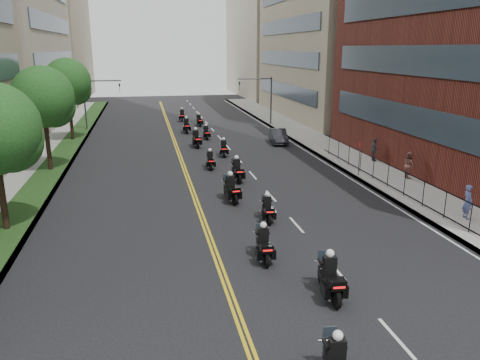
% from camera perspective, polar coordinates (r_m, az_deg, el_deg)
% --- Properties ---
extents(ground, '(160.00, 160.00, 0.00)m').
position_cam_1_polar(ground, '(15.13, 7.23, -19.94)').
color(ground, black).
rests_on(ground, ground).
extents(sidewalk_right, '(4.00, 90.00, 0.15)m').
position_cam_1_polar(sidewalk_right, '(40.94, 12.05, 3.12)').
color(sidewalk_right, gray).
rests_on(sidewalk_right, ground).
extents(sidewalk_left, '(4.00, 90.00, 0.15)m').
position_cam_1_polar(sidewalk_left, '(38.40, -22.97, 1.37)').
color(sidewalk_left, gray).
rests_on(sidewalk_left, ground).
extents(grass_strip, '(2.00, 90.00, 0.04)m').
position_cam_1_polar(grass_strip, '(38.22, -21.81, 1.58)').
color(grass_strip, '#193613').
rests_on(grass_strip, sidewalk_left).
extents(building_right_far, '(15.00, 28.00, 26.00)m').
position_cam_1_polar(building_right_far, '(93.28, 4.67, 18.31)').
color(building_right_far, '#B0A18E').
rests_on(building_right_far, ground).
extents(building_left_far, '(16.00, 28.00, 26.00)m').
position_cam_1_polar(building_left_far, '(91.42, -23.91, 17.13)').
color(building_left_far, gray).
rests_on(building_left_far, ground).
extents(iron_fence, '(0.05, 28.00, 1.50)m').
position_cam_1_polar(iron_fence, '(29.13, 20.41, -0.97)').
color(iron_fence, black).
rests_on(iron_fence, sidewalk_right).
extents(street_trees, '(4.40, 38.40, 7.98)m').
position_cam_1_polar(street_trees, '(31.16, -24.41, 7.62)').
color(street_trees, black).
rests_on(street_trees, ground).
extents(traffic_signal_right, '(4.09, 0.20, 5.60)m').
position_cam_1_polar(traffic_signal_right, '(55.54, 2.85, 10.49)').
color(traffic_signal_right, '#3F3F44').
rests_on(traffic_signal_right, ground).
extents(traffic_signal_left, '(4.09, 0.20, 5.60)m').
position_cam_1_polar(traffic_signal_left, '(54.08, -17.44, 9.65)').
color(traffic_signal_left, '#3F3F44').
rests_on(traffic_signal_left, ground).
extents(motorcycle_1, '(0.64, 2.46, 1.81)m').
position_cam_1_polar(motorcycle_1, '(17.69, 10.93, -11.74)').
color(motorcycle_1, black).
rests_on(motorcycle_1, ground).
extents(motorcycle_2, '(0.59, 2.29, 1.69)m').
position_cam_1_polar(motorcycle_2, '(20.24, 2.90, -7.95)').
color(motorcycle_2, black).
rests_on(motorcycle_2, ground).
extents(motorcycle_3, '(0.58, 2.09, 1.54)m').
position_cam_1_polar(motorcycle_3, '(24.71, 3.36, -3.62)').
color(motorcycle_3, black).
rests_on(motorcycle_3, ground).
extents(motorcycle_4, '(0.72, 2.45, 1.81)m').
position_cam_1_polar(motorcycle_4, '(27.72, -1.10, -1.19)').
color(motorcycle_4, black).
rests_on(motorcycle_4, ground).
extents(motorcycle_5, '(0.56, 2.42, 1.78)m').
position_cam_1_polar(motorcycle_5, '(31.95, -0.37, 1.10)').
color(motorcycle_5, black).
rests_on(motorcycle_5, ground).
extents(motorcycle_6, '(0.51, 2.09, 1.54)m').
position_cam_1_polar(motorcycle_6, '(35.39, -3.65, 2.36)').
color(motorcycle_6, black).
rests_on(motorcycle_6, ground).
extents(motorcycle_7, '(0.62, 2.14, 1.58)m').
position_cam_1_polar(motorcycle_7, '(39.50, -1.99, 3.82)').
color(motorcycle_7, black).
rests_on(motorcycle_7, ground).
extents(motorcycle_8, '(0.65, 2.47, 1.82)m').
position_cam_1_polar(motorcycle_8, '(43.32, -5.38, 4.96)').
color(motorcycle_8, black).
rests_on(motorcycle_8, ground).
extents(motorcycle_9, '(0.48, 2.06, 1.52)m').
position_cam_1_polar(motorcycle_9, '(47.17, -4.15, 5.73)').
color(motorcycle_9, black).
rests_on(motorcycle_9, ground).
extents(motorcycle_10, '(0.56, 2.43, 1.79)m').
position_cam_1_polar(motorcycle_10, '(50.90, -6.55, 6.53)').
color(motorcycle_10, black).
rests_on(motorcycle_10, ground).
extents(motorcycle_11, '(0.56, 2.07, 1.53)m').
position_cam_1_polar(motorcycle_11, '(55.37, -5.00, 7.20)').
color(motorcycle_11, black).
rests_on(motorcycle_11, ground).
extents(motorcycle_12, '(0.60, 2.34, 1.72)m').
position_cam_1_polar(motorcycle_12, '(59.07, -7.07, 7.76)').
color(motorcycle_12, black).
rests_on(motorcycle_12, ground).
extents(parked_sedan, '(2.00, 4.25, 1.35)m').
position_cam_1_polar(parked_sedan, '(45.15, 4.70, 5.35)').
color(parked_sedan, black).
rests_on(parked_sedan, ground).
extents(pedestrian_a, '(0.52, 0.72, 1.84)m').
position_cam_1_polar(pedestrian_a, '(27.17, 26.02, -2.40)').
color(pedestrian_a, '#4A5388').
rests_on(pedestrian_a, sidewalk_right).
extents(pedestrian_b, '(0.81, 0.97, 1.81)m').
position_cam_1_polar(pedestrian_b, '(34.24, 19.93, 1.75)').
color(pedestrian_b, brown).
rests_on(pedestrian_b, sidewalk_right).
extents(pedestrian_c, '(0.62, 1.12, 1.81)m').
position_cam_1_polar(pedestrian_c, '(38.59, 16.03, 3.58)').
color(pedestrian_c, '#3F4047').
rests_on(pedestrian_c, sidewalk_right).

